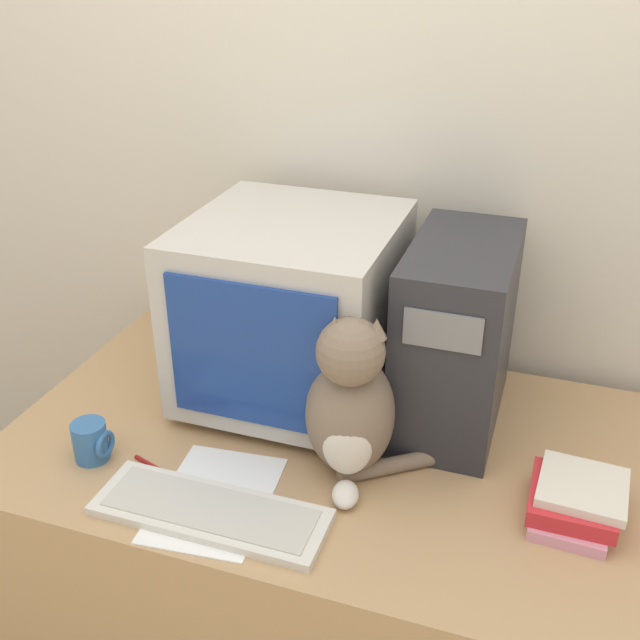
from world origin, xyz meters
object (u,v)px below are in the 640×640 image
(cat, at_px, (351,406))
(mug, at_px, (92,441))
(computer_tower, at_px, (456,335))
(keyboard, at_px, (210,512))
(pen, at_px, (161,471))
(book_stack, at_px, (575,500))
(crt_monitor, at_px, (293,309))

(cat, height_order, mug, cat)
(computer_tower, bearing_deg, keyboard, -127.53)
(pen, relative_size, mug, 1.74)
(cat, bearing_deg, keyboard, -146.47)
(mug, bearing_deg, book_stack, 8.57)
(crt_monitor, bearing_deg, keyboard, -89.82)
(book_stack, xyz_separation_m, mug, (-0.95, -0.14, 0.01))
(keyboard, relative_size, pen, 3.00)
(cat, relative_size, mug, 4.18)
(computer_tower, relative_size, book_stack, 2.10)
(keyboard, bearing_deg, book_stack, 18.98)
(keyboard, height_order, book_stack, book_stack)
(computer_tower, distance_m, pen, 0.68)
(pen, bearing_deg, computer_tower, 37.29)
(book_stack, relative_size, mug, 2.30)
(computer_tower, xyz_separation_m, book_stack, (0.28, -0.25, -0.17))
(computer_tower, bearing_deg, mug, -149.45)
(keyboard, bearing_deg, pen, 151.68)
(computer_tower, height_order, book_stack, computer_tower)
(pen, bearing_deg, book_stack, 9.96)
(computer_tower, height_order, cat, computer_tower)
(pen, bearing_deg, mug, -178.62)
(computer_tower, height_order, keyboard, computer_tower)
(keyboard, distance_m, cat, 0.33)
(keyboard, relative_size, mug, 5.22)
(book_stack, xyz_separation_m, pen, (-0.79, -0.14, -0.03))
(computer_tower, distance_m, keyboard, 0.63)
(crt_monitor, relative_size, pen, 3.17)
(book_stack, distance_m, mug, 0.96)
(pen, bearing_deg, keyboard, -28.32)
(cat, distance_m, pen, 0.41)
(cat, bearing_deg, crt_monitor, 118.73)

